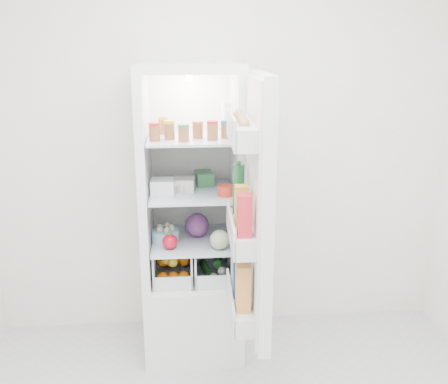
{
  "coord_description": "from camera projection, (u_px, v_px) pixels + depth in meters",
  "views": [
    {
      "loc": [
        -0.23,
        -1.7,
        1.89
      ],
      "look_at": [
        -0.02,
        0.95,
        1.11
      ],
      "focal_mm": 40.0,
      "sensor_mm": 36.0,
      "label": 1
    }
  ],
  "objects": [
    {
      "name": "refrigerator",
      "position": [
        193.0,
        247.0,
        3.16
      ],
      "size": [
        0.6,
        0.6,
        1.8
      ],
      "color": "white",
      "rests_on": "ground"
    },
    {
      "name": "tub_white",
      "position": [
        163.0,
        186.0,
        2.92
      ],
      "size": [
        0.14,
        0.14,
        0.09
      ],
      "primitive_type": "cube",
      "rotation": [
        0.0,
        0.0,
        -0.03
      ],
      "color": "white",
      "rests_on": "shelf_mid"
    },
    {
      "name": "tub_cream",
      "position": [
        184.0,
        184.0,
        2.99
      ],
      "size": [
        0.14,
        0.14,
        0.08
      ],
      "primitive_type": "cube",
      "rotation": [
        0.0,
        0.0,
        -0.1
      ],
      "color": "beige",
      "rests_on": "shelf_mid"
    },
    {
      "name": "shelf_low",
      "position": [
        193.0,
        240.0,
        3.08
      ],
      "size": [
        0.49,
        0.53,
        0.01
      ],
      "primitive_type": "cube",
      "color": "silver",
      "rests_on": "refrigerator"
    },
    {
      "name": "veg_pile",
      "position": [
        213.0,
        266.0,
        3.14
      ],
      "size": [
        0.16,
        0.3,
        0.1
      ],
      "color": "#1A4A18",
      "rests_on": "refrigerator"
    },
    {
      "name": "salad_bag",
      "position": [
        220.0,
        240.0,
        2.91
      ],
      "size": [
        0.12,
        0.12,
        0.12
      ],
      "primitive_type": "sphere",
      "color": "#A7BB8C",
      "rests_on": "shelf_low"
    },
    {
      "name": "tin_red",
      "position": [
        226.0,
        190.0,
        2.89
      ],
      "size": [
        0.11,
        0.11,
        0.06
      ],
      "primitive_type": "cylinder",
      "rotation": [
        0.0,
        0.0,
        -0.21
      ],
      "color": "red",
      "rests_on": "shelf_mid"
    },
    {
      "name": "foil_tray",
      "position": [
        173.0,
        187.0,
        2.99
      ],
      "size": [
        0.19,
        0.16,
        0.04
      ],
      "primitive_type": "cube",
      "rotation": [
        0.0,
        0.0,
        -0.26
      ],
      "color": "silver",
      "rests_on": "shelf_mid"
    },
    {
      "name": "crisper_right",
      "position": [
        213.0,
        259.0,
        3.13
      ],
      "size": [
        0.23,
        0.46,
        0.22
      ],
      "primitive_type": null,
      "color": "silver",
      "rests_on": "refrigerator"
    },
    {
      "name": "tub_green",
      "position": [
        204.0,
        178.0,
        3.12
      ],
      "size": [
        0.12,
        0.16,
        0.08
      ],
      "primitive_type": "cube",
      "rotation": [
        0.0,
        0.0,
        0.14
      ],
      "color": "#3C854B",
      "rests_on": "shelf_mid"
    },
    {
      "name": "fridge_door",
      "position": [
        253.0,
        214.0,
        2.46
      ],
      "size": [
        0.18,
        0.6,
        1.3
      ],
      "rotation": [
        0.0,
        0.0,
        1.55
      ],
      "color": "white",
      "rests_on": "refrigerator"
    },
    {
      "name": "shelf_top",
      "position": [
        191.0,
        137.0,
        2.9
      ],
      "size": [
        0.49,
        0.53,
        0.02
      ],
      "primitive_type": "cube",
      "color": "silver",
      "rests_on": "refrigerator"
    },
    {
      "name": "condiment_jars",
      "position": [
        187.0,
        131.0,
        2.81
      ],
      "size": [
        0.46,
        0.32,
        0.08
      ],
      "color": "#B21919",
      "rests_on": "shelf_top"
    },
    {
      "name": "citrus_pile",
      "position": [
        173.0,
        266.0,
        3.08
      ],
      "size": [
        0.2,
        0.31,
        0.16
      ],
      "color": "orange",
      "rests_on": "refrigerator"
    },
    {
      "name": "squeeze_bottle",
      "position": [
        226.0,
        118.0,
        2.96
      ],
      "size": [
        0.06,
        0.06,
        0.19
      ],
      "primitive_type": "cylinder",
      "rotation": [
        0.0,
        0.0,
        -0.16
      ],
      "color": "white",
      "rests_on": "shelf_top"
    },
    {
      "name": "crisper_left",
      "position": [
        173.0,
        260.0,
        3.11
      ],
      "size": [
        0.23,
        0.46,
        0.22
      ],
      "primitive_type": null,
      "color": "silver",
      "rests_on": "refrigerator"
    },
    {
      "name": "bell_pepper",
      "position": [
        170.0,
        242.0,
        2.92
      ],
      "size": [
        0.09,
        0.09,
        0.09
      ],
      "primitive_type": "sphere",
      "color": "red",
      "rests_on": "shelf_low"
    },
    {
      "name": "shelf_mid",
      "position": [
        192.0,
        192.0,
        3.0
      ],
      "size": [
        0.49,
        0.53,
        0.02
      ],
      "primitive_type": "cube",
      "color": "silver",
      "rests_on": "refrigerator"
    },
    {
      "name": "mushroom_bowl",
      "position": [
        165.0,
        236.0,
        3.02
      ],
      "size": [
        0.2,
        0.2,
        0.08
      ],
      "primitive_type": "cylinder",
      "rotation": [
        0.0,
        0.0,
        0.21
      ],
      "color": "#92C6D9",
      "rests_on": "shelf_low"
    },
    {
      "name": "room_walls",
      "position": [
        253.0,
        136.0,
        1.73
      ],
      "size": [
        3.02,
        3.02,
        2.61
      ],
      "color": "silver",
      "rests_on": "ground"
    },
    {
      "name": "red_cabbage",
      "position": [
        197.0,
        225.0,
        3.1
      ],
      "size": [
        0.15,
        0.15,
        0.15
      ],
      "primitive_type": "sphere",
      "color": "#4E1A4E",
      "rests_on": "shelf_low"
    }
  ]
}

